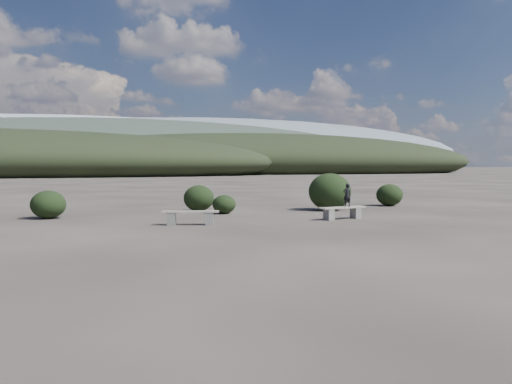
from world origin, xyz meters
name	(u,v)px	position (x,y,z in m)	size (l,w,h in m)	color
ground	(299,243)	(0.00, 0.00, 0.00)	(1200.00, 1200.00, 0.00)	#29241F
bench_left	(191,216)	(-1.95, 4.58, 0.28)	(1.88, 0.84, 0.46)	slate
bench_right	(343,212)	(3.57, 4.70, 0.27)	(1.84, 0.72, 0.45)	slate
seated_person	(347,195)	(3.76, 4.74, 0.87)	(0.30, 0.20, 0.83)	black
shrub_a	(48,205)	(-6.59, 8.09, 0.51)	(1.25, 1.25, 1.02)	black
shrub_b	(199,198)	(-0.79, 9.40, 0.55)	(1.29, 1.29, 1.11)	black
shrub_c	(224,204)	(-0.02, 8.02, 0.38)	(0.94, 0.94, 0.75)	black
shrub_d	(330,192)	(4.72, 8.21, 0.80)	(1.84, 1.84, 1.61)	black
shrub_e	(389,195)	(8.52, 9.56, 0.52)	(1.26, 1.26, 1.05)	black
mountain_ridges	(99,153)	(-7.48, 339.06, 10.84)	(500.00, 400.00, 56.00)	black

